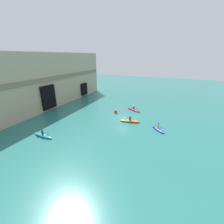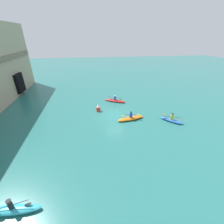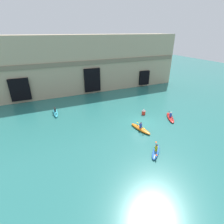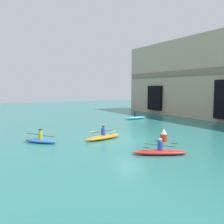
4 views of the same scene
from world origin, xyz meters
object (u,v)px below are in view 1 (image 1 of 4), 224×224
kayak_red (134,109)px  kayak_cyan (43,135)px  kayak_blue (158,129)px  kayak_orange (130,121)px  marker_buoy (116,111)px

kayak_red → kayak_cyan: kayak_cyan is taller
kayak_blue → kayak_red: 9.44m
kayak_orange → kayak_cyan: bearing=-146.7°
kayak_blue → kayak_orange: kayak_orange is taller
kayak_cyan → kayak_orange: (10.01, -10.01, -0.00)m
kayak_red → kayak_cyan: 18.43m
marker_buoy → kayak_blue: bearing=-115.2°
marker_buoy → kayak_orange: bearing=-127.8°
kayak_orange → marker_buoy: size_ratio=3.48×
kayak_blue → marker_buoy: (4.21, 8.94, 0.26)m
kayak_red → marker_buoy: bearing=74.9°
kayak_cyan → marker_buoy: bearing=-112.1°
kayak_red → kayak_orange: (-6.11, -1.08, 0.03)m
kayak_blue → kayak_orange: (1.14, 4.97, 0.00)m
kayak_orange → marker_buoy: kayak_orange is taller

